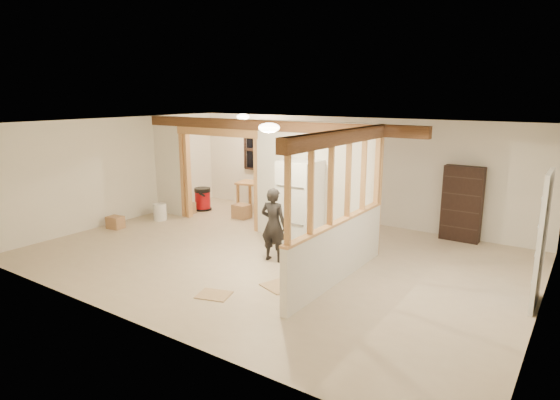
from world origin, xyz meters
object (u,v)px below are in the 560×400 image
Objects in this scene: work_table at (261,197)px; shop_vac at (203,199)px; refrigerator at (300,204)px; bookshelf at (462,204)px; woman at (273,225)px.

work_table is 2.03× the size of shop_vac.
refrigerator is at bearing -50.50° from work_table.
bookshelf is at bearing -7.66° from work_table.
shop_vac is at bearing -35.87° from woman.
woman is 3.74m from work_table.
refrigerator is 1.42× the size of work_table.
refrigerator reaches higher than work_table.
refrigerator reaches higher than bookshelf.
bookshelf reaches higher than woman.
bookshelf is at bearing 9.96° from shop_vac.
refrigerator is 3.97m from shop_vac.
woman is at bearing -128.30° from bookshelf.
bookshelf is (2.58, 2.26, -0.09)m from refrigerator.
refrigerator is at bearing -138.83° from bookshelf.
refrigerator is 3.43m from bookshelf.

